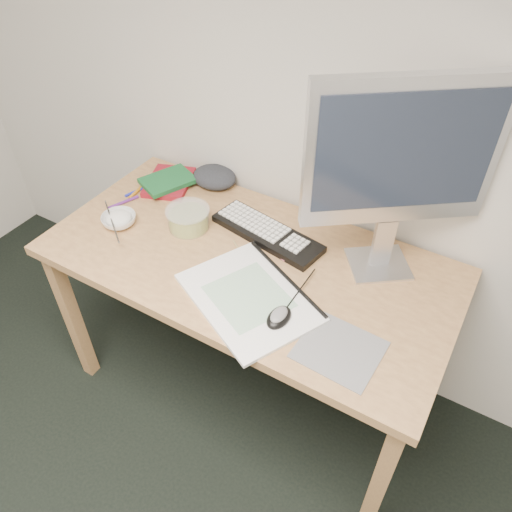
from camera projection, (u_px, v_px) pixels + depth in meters
The scene contains 18 objects.
desk at pixel (248, 275), 1.75m from camera, with size 1.40×0.70×0.75m.
mousepad at pixel (339, 350), 1.41m from camera, with size 0.23×0.20×0.00m, color slate.
sketchpad at pixel (249, 298), 1.55m from camera, with size 0.42×0.30×0.01m, color white.
keyboard at pixel (267, 233), 1.77m from camera, with size 0.42×0.13×0.02m, color black.
monitor at pixel (402, 159), 1.40m from camera, with size 0.47×0.36×0.65m.
mouse at pixel (279, 315), 1.47m from camera, with size 0.06×0.10×0.03m, color black.
rice_bowl at pixel (119, 220), 1.82m from camera, with size 0.13×0.13×0.04m, color silver.
chopsticks at pixel (112, 221), 1.77m from camera, with size 0.02×0.02×0.25m, color silver.
fruit_tub at pixel (188, 219), 1.79m from camera, with size 0.16×0.16×0.08m, color #ECE353.
book_red at pixel (169, 182), 2.01m from camera, with size 0.17×0.22×0.02m, color maroon.
book_green at pixel (168, 181), 1.99m from camera, with size 0.14×0.20×0.02m, color #16592B.
cloth_lump at pixel (215, 177), 2.00m from camera, with size 0.15×0.13×0.06m, color #272A2F.
pencil_pink at pixel (264, 247), 1.73m from camera, with size 0.01×0.01×0.19m, color #CA657F.
pencil_tan at pixel (243, 256), 1.70m from camera, with size 0.01×0.01×0.17m, color tan.
pencil_black at pixel (282, 253), 1.71m from camera, with size 0.01×0.01×0.16m, color black.
marker_blue at pixel (138, 190), 1.98m from camera, with size 0.01×0.01×0.12m, color #212BB6.
marker_orange at pixel (140, 189), 1.99m from camera, with size 0.01×0.01×0.14m, color orange.
marker_purple at pixel (123, 202), 1.92m from camera, with size 0.01×0.01×0.13m, color #5A217C.
Camera 1 is at (0.64, 0.37, 1.89)m, focal length 35.00 mm.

